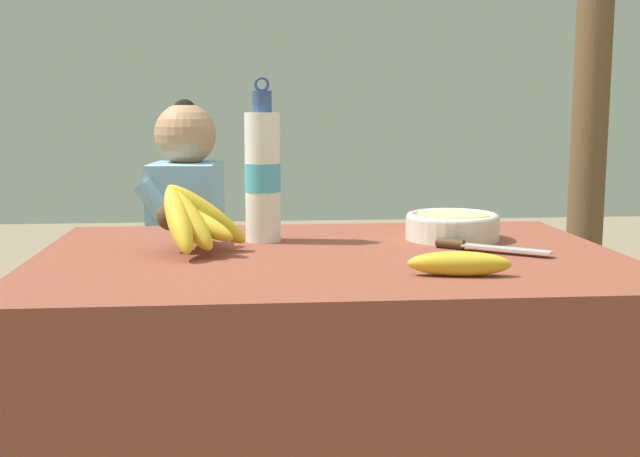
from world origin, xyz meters
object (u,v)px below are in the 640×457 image
Objects in this scene: banana_bunch_ripe at (191,217)px; banana_bunch_green at (437,280)px; wooden_bench at (283,319)px; seated_vendor at (173,243)px; serving_bowl at (452,224)px; support_post_far at (595,13)px; water_bottle at (263,174)px; knife at (476,246)px; loose_banana_front at (459,264)px.

banana_bunch_ripe reaches higher than banana_bunch_green.
seated_vendor is at bearing -175.40° from wooden_bench.
serving_bowl is 1.10m from wooden_bench.
banana_bunch_ripe is at bearing -101.67° from wooden_bench.
support_post_far reaches higher than serving_bowl.
water_bottle is 1.10m from wooden_bench.
water_bottle is 1.72× the size of knife.
banana_bunch_ripe is at bearing 149.57° from loose_banana_front.
water_bottle reaches higher than seated_vendor.
loose_banana_front is at bearing 119.09° from seated_vendor.
wooden_bench is (-0.24, 1.32, -0.44)m from loose_banana_front.
wooden_bench is at bearing -166.70° from support_post_far.
water_bottle is at bearing -164.89° from knife.
loose_banana_front is at bearing -76.15° from knife.
loose_banana_front is at bearing -119.66° from support_post_far.
seated_vendor is (-0.67, 0.93, -0.19)m from serving_bowl.
seated_vendor reaches higher than banana_bunch_ripe.
loose_banana_front is 1.41m from wooden_bench.
banana_bunch_ripe is 0.10× the size of support_post_far.
wooden_bench is at bearing -170.69° from seated_vendor.
banana_bunch_ripe is at bearing -124.94° from banana_bunch_green.
support_post_far is at bearing 95.37° from knife.
water_bottle is 0.19× the size of wooden_bench.
seated_vendor reaches higher than knife.
seated_vendor is at bearing -168.71° from support_post_far.
banana_bunch_ripe is at bearing -140.48° from water_bottle.
serving_bowl is 1.58m from support_post_far.
banana_bunch_ripe is 0.53m from loose_banana_front.
knife is at bearing -99.86° from banana_bunch_green.
water_bottle is at bearing 177.99° from serving_bowl.
loose_banana_front is 0.10× the size of wooden_bench.
support_post_far is at bearing 56.07° from serving_bowl.
seated_vendor reaches higher than serving_bowl.
seated_vendor is at bearing 114.37° from loose_banana_front.
support_post_far reaches higher than knife.
serving_bowl reaches higher than banana_bunch_green.
wooden_bench is (0.22, 1.05, -0.49)m from banana_bunch_ripe.
water_bottle is 1.93× the size of loose_banana_front.
seated_vendor reaches higher than banana_bunch_green.
water_bottle is 1.78m from support_post_far.
knife is at bearing -86.18° from serving_bowl.
water_bottle reaches higher than serving_bowl.
seated_vendor reaches higher than loose_banana_front.
seated_vendor is 1.70m from support_post_far.
support_post_far is at bearing 60.34° from loose_banana_front.
wooden_bench is 1.63× the size of seated_vendor.
knife is 1.70m from support_post_far.
knife is at bearing -4.35° from banana_bunch_ripe.
banana_bunch_green reaches higher than wooden_bench.
wooden_bench is 0.53m from banana_bunch_green.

